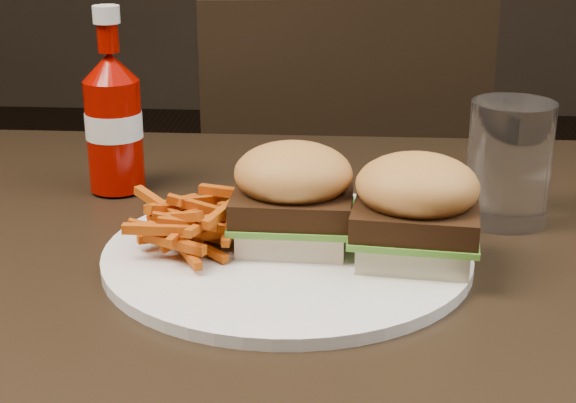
# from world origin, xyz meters

# --- Properties ---
(dining_table) EXTENTS (1.20, 0.80, 0.04)m
(dining_table) POSITION_xyz_m (0.00, 0.00, 0.73)
(dining_table) COLOR black
(dining_table) RESTS_ON ground
(chair_far) EXTENTS (0.51, 0.51, 0.04)m
(chair_far) POSITION_xyz_m (0.04, 0.75, 0.43)
(chair_far) COLOR black
(chair_far) RESTS_ON ground
(plate) EXTENTS (0.31, 0.31, 0.01)m
(plate) POSITION_xyz_m (0.03, 0.01, 0.76)
(plate) COLOR white
(plate) RESTS_ON dining_table
(sandwich_half_a) EXTENTS (0.09, 0.09, 0.02)m
(sandwich_half_a) POSITION_xyz_m (0.03, 0.02, 0.77)
(sandwich_half_a) COLOR beige
(sandwich_half_a) RESTS_ON plate
(sandwich_half_b) EXTENTS (0.10, 0.09, 0.02)m
(sandwich_half_b) POSITION_xyz_m (0.14, -0.00, 0.77)
(sandwich_half_b) COLOR beige
(sandwich_half_b) RESTS_ON plate
(fries_pile) EXTENTS (0.11, 0.11, 0.04)m
(fries_pile) POSITION_xyz_m (-0.05, 0.01, 0.78)
(fries_pile) COLOR #AB3300
(fries_pile) RESTS_ON plate
(ketchup_bottle) EXTENTS (0.06, 0.06, 0.11)m
(ketchup_bottle) POSITION_xyz_m (-0.16, 0.17, 0.81)
(ketchup_bottle) COLOR #890700
(ketchup_bottle) RESTS_ON dining_table
(tumbler) EXTENTS (0.09, 0.09, 0.12)m
(tumbler) POSITION_xyz_m (0.23, 0.11, 0.81)
(tumbler) COLOR white
(tumbler) RESTS_ON dining_table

